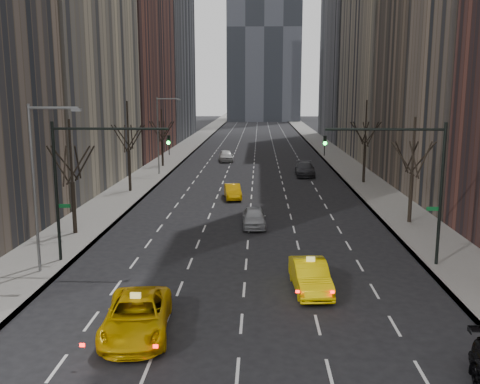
# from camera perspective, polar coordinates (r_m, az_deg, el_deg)

# --- Properties ---
(ground) EXTENTS (400.00, 400.00, 0.00)m
(ground) POSITION_cam_1_polar(r_m,az_deg,el_deg) (19.99, -0.26, -18.61)
(ground) COLOR black
(ground) RESTS_ON ground
(sidewalk_left) EXTENTS (4.50, 320.00, 0.15)m
(sidewalk_left) POSITION_cam_1_polar(r_m,az_deg,el_deg) (88.91, -6.33, 4.34)
(sidewalk_left) COLOR slate
(sidewalk_left) RESTS_ON ground
(sidewalk_right) EXTENTS (4.50, 320.00, 0.15)m
(sidewalk_right) POSITION_cam_1_polar(r_m,az_deg,el_deg) (88.71, 9.57, 4.24)
(sidewalk_right) COLOR slate
(sidewalk_right) RESTS_ON ground
(bld_left_far) EXTENTS (14.00, 28.00, 44.00)m
(bld_left_far) POSITION_cam_1_polar(r_m,az_deg,el_deg) (87.19, -13.40, 18.45)
(bld_left_far) COLOR brown
(bld_left_far) RESTS_ON ground
(tree_lw_b) EXTENTS (3.36, 3.50, 7.82)m
(tree_lw_b) POSITION_cam_1_polar(r_m,az_deg,el_deg) (38.12, -17.44, 1.03)
(tree_lw_b) COLOR black
(tree_lw_b) RESTS_ON ground
(tree_lw_c) EXTENTS (3.36, 3.50, 8.74)m
(tree_lw_c) POSITION_cam_1_polar(r_m,az_deg,el_deg) (53.28, -11.77, 4.26)
(tree_lw_c) COLOR black
(tree_lw_c) RESTS_ON ground
(tree_lw_d) EXTENTS (3.36, 3.50, 7.36)m
(tree_lw_d) POSITION_cam_1_polar(r_m,az_deg,el_deg) (70.85, -8.30, 5.53)
(tree_lw_d) COLOR black
(tree_lw_d) RESTS_ON ground
(tree_rw_b) EXTENTS (3.36, 3.50, 7.82)m
(tree_rw_b) POSITION_cam_1_polar(r_m,az_deg,el_deg) (41.44, 17.86, 1.75)
(tree_rw_b) COLOR black
(tree_rw_b) RESTS_ON ground
(tree_rw_c) EXTENTS (3.36, 3.50, 8.74)m
(tree_rw_c) POSITION_cam_1_polar(r_m,az_deg,el_deg) (58.80, 13.18, 4.79)
(tree_rw_c) COLOR black
(tree_rw_c) RESTS_ON ground
(traffic_mast_left) EXTENTS (6.69, 0.39, 8.00)m
(traffic_mast_left) POSITION_cam_1_polar(r_m,az_deg,el_deg) (31.31, -16.24, 2.37)
(traffic_mast_left) COLOR black
(traffic_mast_left) RESTS_ON ground
(traffic_mast_right) EXTENTS (6.69, 0.39, 8.00)m
(traffic_mast_right) POSITION_cam_1_polar(r_m,az_deg,el_deg) (30.89, 17.83, 2.17)
(traffic_mast_right) COLOR black
(traffic_mast_right) RESTS_ON ground
(streetlight_near) EXTENTS (2.83, 0.22, 9.00)m
(streetlight_near) POSITION_cam_1_polar(r_m,az_deg,el_deg) (30.04, -20.58, 2.03)
(streetlight_near) COLOR slate
(streetlight_near) RESTS_ON ground
(streetlight_far) EXTENTS (2.83, 0.22, 9.00)m
(streetlight_far) POSITION_cam_1_polar(r_m,az_deg,el_deg) (63.61, -8.45, 6.81)
(streetlight_far) COLOR slate
(streetlight_far) RESTS_ON ground
(taxi_suv) EXTENTS (3.14, 5.82, 1.55)m
(taxi_suv) POSITION_cam_1_polar(r_m,az_deg,el_deg) (22.72, -10.96, -12.87)
(taxi_suv) COLOR #DCA904
(taxi_suv) RESTS_ON ground
(taxi_sedan) EXTENTS (1.97, 4.77, 1.53)m
(taxi_sedan) POSITION_cam_1_polar(r_m,az_deg,el_deg) (27.04, 7.50, -8.88)
(taxi_sedan) COLOR yellow
(taxi_sedan) RESTS_ON ground
(silver_sedan_ahead) EXTENTS (1.85, 4.24, 1.42)m
(silver_sedan_ahead) POSITION_cam_1_polar(r_m,az_deg,el_deg) (39.24, 1.51, -2.69)
(silver_sedan_ahead) COLOR #ABAEB3
(silver_sedan_ahead) RESTS_ON ground
(far_taxi) EXTENTS (1.92, 4.17, 1.32)m
(far_taxi) POSITION_cam_1_polar(r_m,az_deg,el_deg) (49.45, -0.78, 0.05)
(far_taxi) COLOR #FFB205
(far_taxi) RESTS_ON ground
(far_suv_grey) EXTENTS (2.34, 5.48, 1.58)m
(far_suv_grey) POSITION_cam_1_polar(r_m,az_deg,el_deg) (63.38, 6.94, 2.44)
(far_suv_grey) COLOR #2D2D32
(far_suv_grey) RESTS_ON ground
(far_car_white) EXTENTS (2.46, 4.91, 1.61)m
(far_car_white) POSITION_cam_1_polar(r_m,az_deg,el_deg) (76.01, -1.52, 3.89)
(far_car_white) COLOR silver
(far_car_white) RESTS_ON ground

